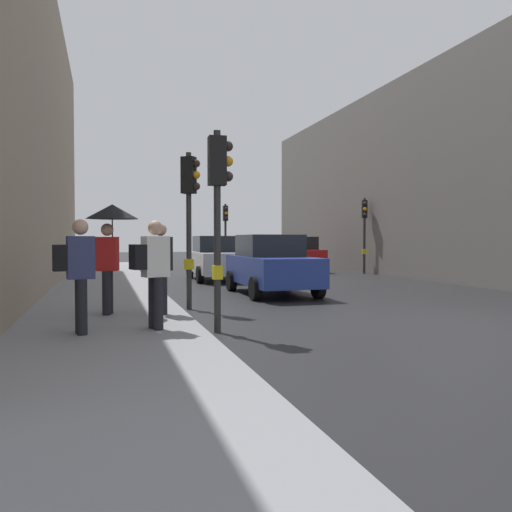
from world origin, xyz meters
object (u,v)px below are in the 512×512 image
(traffic_light_near_left, at_px, (219,194))
(traffic_light_mid_street, at_px, (365,222))
(traffic_light_near_right, at_px, (190,201))
(car_white_compact, at_px, (217,258))
(pedestrian_with_umbrella, at_px, (111,228))
(car_red_sedan, at_px, (295,254))
(car_silver_hatchback, at_px, (239,250))
(pedestrian_with_black_backpack, at_px, (153,268))
(pedestrian_with_grey_backpack, at_px, (78,269))
(traffic_light_far_median, at_px, (226,224))
(pedestrian_in_dark_coat, at_px, (161,264))
(car_blue_van, at_px, (271,265))

(traffic_light_near_left, bearing_deg, traffic_light_mid_street, 53.37)
(traffic_light_near_right, height_order, traffic_light_mid_street, traffic_light_near_right)
(car_white_compact, relative_size, pedestrian_with_umbrella, 1.98)
(traffic_light_near_left, height_order, car_white_compact, traffic_light_near_left)
(car_white_compact, bearing_deg, car_red_sedan, 41.99)
(car_silver_hatchback, bearing_deg, pedestrian_with_black_backpack, -107.36)
(car_silver_hatchback, bearing_deg, traffic_light_near_left, -105.19)
(car_red_sedan, bearing_deg, traffic_light_near_right, -119.92)
(pedestrian_with_umbrella, height_order, pedestrian_with_grey_backpack, pedestrian_with_umbrella)
(traffic_light_far_median, xyz_separation_m, pedestrian_with_umbrella, (-6.36, -17.74, -0.64))
(traffic_light_mid_street, height_order, pedestrian_with_black_backpack, traffic_light_mid_street)
(traffic_light_far_median, bearing_deg, traffic_light_near_left, -103.30)
(traffic_light_near_right, bearing_deg, car_red_sedan, 60.08)
(traffic_light_far_median, relative_size, pedestrian_with_grey_backpack, 2.03)
(traffic_light_far_median, bearing_deg, pedestrian_with_black_backpack, -106.25)
(traffic_light_near_left, height_order, traffic_light_near_right, traffic_light_near_right)
(pedestrian_with_umbrella, bearing_deg, pedestrian_in_dark_coat, -11.42)
(car_red_sedan, distance_m, car_white_compact, 6.77)
(traffic_light_near_left, xyz_separation_m, car_silver_hatchback, (7.01, 25.83, -1.53))
(traffic_light_near_right, bearing_deg, car_blue_van, 43.12)
(traffic_light_far_median, distance_m, pedestrian_with_grey_backpack, 20.99)
(traffic_light_mid_street, bearing_deg, pedestrian_with_umbrella, -135.01)
(pedestrian_with_grey_backpack, bearing_deg, car_silver_hatchback, 70.45)
(car_blue_van, xyz_separation_m, pedestrian_with_black_backpack, (-3.98, -6.05, 0.29))
(traffic_light_near_left, bearing_deg, pedestrian_with_grey_backpack, -170.25)
(traffic_light_near_right, bearing_deg, traffic_light_mid_street, 45.88)
(pedestrian_with_grey_backpack, bearing_deg, car_red_sedan, 59.37)
(pedestrian_with_grey_backpack, bearing_deg, car_blue_van, 50.25)
(pedestrian_with_grey_backpack, xyz_separation_m, pedestrian_with_black_backpack, (1.15, 0.12, 0.00))
(traffic_light_mid_street, relative_size, pedestrian_with_black_backpack, 2.02)
(traffic_light_far_median, bearing_deg, traffic_light_near_right, -105.75)
(car_red_sedan, bearing_deg, pedestrian_with_black_backpack, -117.74)
(pedestrian_with_black_backpack, bearing_deg, pedestrian_in_dark_coat, 80.09)
(pedestrian_with_grey_backpack, relative_size, pedestrian_with_black_backpack, 1.00)
(car_blue_van, relative_size, car_white_compact, 0.99)
(car_blue_van, bearing_deg, pedestrian_in_dark_coat, -130.49)
(traffic_light_near_right, height_order, car_red_sedan, traffic_light_near_right)
(car_blue_van, relative_size, pedestrian_with_black_backpack, 2.37)
(car_blue_van, height_order, pedestrian_with_black_backpack, pedestrian_with_black_backpack)
(pedestrian_with_umbrella, xyz_separation_m, pedestrian_with_black_backpack, (0.63, -1.94, -0.68))
(traffic_light_near_left, xyz_separation_m, car_blue_van, (2.83, 5.77, -1.53))
(traffic_light_near_left, bearing_deg, pedestrian_with_black_backpack, -166.31)
(car_silver_hatchback, xyz_separation_m, pedestrian_with_umbrella, (-8.79, -24.17, 0.96))
(traffic_light_near_left, bearing_deg, traffic_light_far_median, 76.70)
(car_white_compact, relative_size, pedestrian_with_grey_backpack, 2.39)
(car_white_compact, distance_m, pedestrian_with_umbrella, 10.76)
(traffic_light_near_left, xyz_separation_m, traffic_light_near_right, (-0.00, 3.12, 0.09))
(traffic_light_near_right, xyz_separation_m, car_red_sedan, (7.45, 12.94, -1.62))
(pedestrian_with_black_backpack, bearing_deg, traffic_light_mid_street, 50.91)
(traffic_light_mid_street, height_order, car_silver_hatchback, traffic_light_mid_street)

